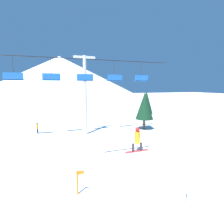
{
  "coord_description": "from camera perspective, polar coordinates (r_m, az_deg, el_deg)",
  "views": [
    {
      "loc": [
        -5.22,
        -7.28,
        5.64
      ],
      "look_at": [
        -0.94,
        4.85,
        3.67
      ],
      "focal_mm": 28.0,
      "sensor_mm": 36.0,
      "label": 1
    }
  ],
  "objects": [
    {
      "name": "pine_tree_far",
      "position": [
        30.13,
        11.15,
        3.16
      ],
      "size": [
        2.26,
        2.26,
        4.79
      ],
      "color": "#4C3823",
      "rests_on": "ground_plane"
    },
    {
      "name": "snowboarder",
      "position": [
        10.16,
        8.26,
        -8.79
      ],
      "size": [
        1.47,
        0.32,
        1.43
      ],
      "color": "#B22D2D",
      "rests_on": "snow_ramp"
    },
    {
      "name": "mountain_ridge",
      "position": [
        95.32,
        -16.56,
        11.02
      ],
      "size": [
        82.17,
        82.17,
        20.25
      ],
      "color": "silver",
      "rests_on": "ground_plane"
    },
    {
      "name": "snow_ramp",
      "position": [
        9.85,
        9.54,
        -19.96
      ],
      "size": [
        2.96,
        3.23,
        1.87
      ],
      "color": "white",
      "rests_on": "ground_plane"
    },
    {
      "name": "distant_skier",
      "position": [
        22.98,
        -23.22,
        -4.53
      ],
      "size": [
        0.24,
        0.24,
        1.23
      ],
      "color": "black",
      "rests_on": "ground_plane"
    },
    {
      "name": "pine_tree_near",
      "position": [
        22.66,
        10.58,
        2.0
      ],
      "size": [
        2.26,
        2.26,
        4.82
      ],
      "color": "#4C3823",
      "rests_on": "ground_plane"
    },
    {
      "name": "trail_marker",
      "position": [
        9.89,
        -11.13,
        -21.4
      ],
      "size": [
        0.41,
        0.1,
        1.3
      ],
      "color": "orange",
      "rests_on": "ground_plane"
    },
    {
      "name": "chairlift",
      "position": [
        20.02,
        -8.79,
        8.64
      ],
      "size": [
        20.75,
        0.44,
        8.9
      ],
      "color": "#B2B2B7",
      "rests_on": "ground_plane"
    },
    {
      "name": "ground_plane",
      "position": [
        10.58,
        14.97,
        -23.82
      ],
      "size": [
        220.0,
        220.0,
        0.0
      ],
      "primitive_type": "plane",
      "color": "white"
    }
  ]
}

